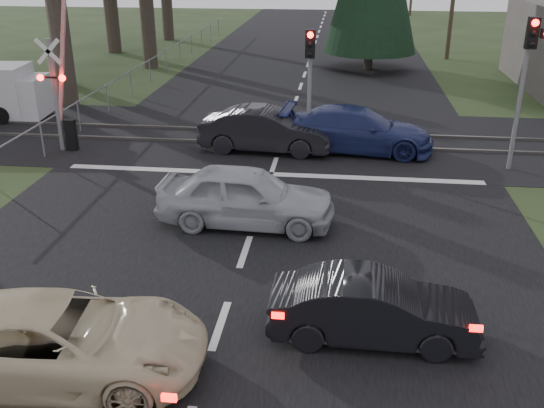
# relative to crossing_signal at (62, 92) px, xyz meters

# --- Properties ---
(ground) EXTENTS (120.00, 120.00, 0.00)m
(ground) POSITION_rel_crossing_signal_xyz_m (7.27, -9.79, -2.06)
(ground) COLOR #243217
(ground) RESTS_ON ground
(road) EXTENTS (14.00, 100.00, 0.01)m
(road) POSITION_rel_crossing_signal_xyz_m (7.27, 0.21, -2.05)
(road) COLOR black
(road) RESTS_ON ground
(rail_corridor) EXTENTS (120.00, 8.00, 0.01)m
(rail_corridor) POSITION_rel_crossing_signal_xyz_m (7.27, 2.21, -2.05)
(rail_corridor) COLOR black
(rail_corridor) RESTS_ON ground
(stop_line) EXTENTS (13.00, 0.35, 0.00)m
(stop_line) POSITION_rel_crossing_signal_xyz_m (7.27, -1.59, -2.05)
(stop_line) COLOR silver
(stop_line) RESTS_ON ground
(rail_near) EXTENTS (120.00, 0.12, 0.10)m
(rail_near) POSITION_rel_crossing_signal_xyz_m (7.27, 1.41, -2.01)
(rail_near) COLOR #59544C
(rail_near) RESTS_ON ground
(rail_far) EXTENTS (120.00, 0.12, 0.10)m
(rail_far) POSITION_rel_crossing_signal_xyz_m (7.27, 3.01, -2.01)
(rail_far) COLOR #59544C
(rail_far) RESTS_ON ground
(crossing_signal) EXTENTS (1.62, 0.38, 6.96)m
(crossing_signal) POSITION_rel_crossing_signal_xyz_m (0.00, 0.00, 0.00)
(crossing_signal) COLOR slate
(crossing_signal) RESTS_ON ground
(traffic_signal_right) EXTENTS (0.68, 0.48, 4.70)m
(traffic_signal_right) POSITION_rel_crossing_signal_xyz_m (14.82, -0.31, 1.26)
(traffic_signal_right) COLOR slate
(traffic_signal_right) RESTS_ON ground
(traffic_signal_center) EXTENTS (0.32, 0.48, 4.10)m
(traffic_signal_center) POSITION_rel_crossing_signal_xyz_m (8.27, 0.89, 0.75)
(traffic_signal_center) COLOR slate
(traffic_signal_center) RESTS_ON ground
(fence_left) EXTENTS (0.10, 36.00, 1.20)m
(fence_left) POSITION_rel_crossing_signal_xyz_m (-0.53, 12.71, -2.06)
(fence_left) COLOR slate
(fence_left) RESTS_ON ground
(cream_coupe) EXTENTS (5.05, 2.65, 1.36)m
(cream_coupe) POSITION_rel_crossing_signal_xyz_m (4.93, -11.45, -1.38)
(cream_coupe) COLOR beige
(cream_coupe) RESTS_ON ground
(dark_hatchback) EXTENTS (3.75, 1.34, 1.23)m
(dark_hatchback) POSITION_rel_crossing_signal_xyz_m (10.10, -9.83, -1.44)
(dark_hatchback) COLOR black
(dark_hatchback) RESTS_ON ground
(silver_car) EXTENTS (4.56, 2.00, 1.53)m
(silver_car) POSITION_rel_crossing_signal_xyz_m (7.07, -5.25, -1.29)
(silver_car) COLOR #A4A7AC
(silver_car) RESTS_ON ground
(blue_sedan) EXTENTS (5.35, 2.55, 1.50)m
(blue_sedan) POSITION_rel_crossing_signal_xyz_m (9.94, 1.10, -1.30)
(blue_sedan) COLOR navy
(blue_sedan) RESTS_ON ground
(dark_car_far) EXTENTS (4.60, 1.87, 1.49)m
(dark_car_far) POSITION_rel_crossing_signal_xyz_m (6.84, 0.73, -1.31)
(dark_car_far) COLOR black
(dark_car_far) RESTS_ON ground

